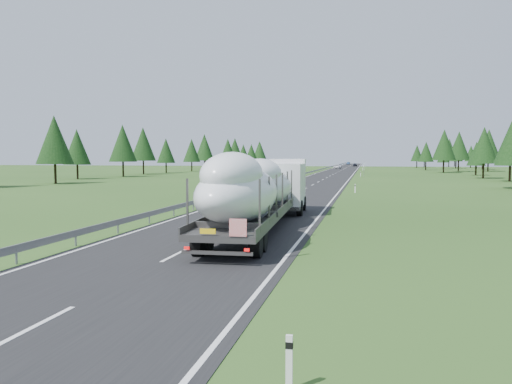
% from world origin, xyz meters
% --- Properties ---
extents(ground, '(400.00, 400.00, 0.00)m').
position_xyz_m(ground, '(0.00, 0.00, 0.00)').
color(ground, '#264717').
rests_on(ground, ground).
extents(road_surface, '(10.00, 400.00, 0.02)m').
position_xyz_m(road_surface, '(0.00, 100.00, 0.01)').
color(road_surface, black).
rests_on(road_surface, ground).
extents(guardrail, '(0.10, 400.00, 0.76)m').
position_xyz_m(guardrail, '(-5.30, 99.94, 0.60)').
color(guardrail, slate).
rests_on(guardrail, ground).
extents(marker_posts, '(0.13, 350.08, 1.00)m').
position_xyz_m(marker_posts, '(6.50, 155.00, 0.54)').
color(marker_posts, silver).
rests_on(marker_posts, ground).
extents(highway_sign, '(0.08, 0.90, 2.60)m').
position_xyz_m(highway_sign, '(7.20, 80.00, 1.81)').
color(highway_sign, slate).
rests_on(highway_sign, ground).
extents(tree_line_left, '(15.44, 256.53, 12.32)m').
position_xyz_m(tree_line_left, '(-44.38, 100.14, 7.09)').
color(tree_line_left, black).
rests_on(tree_line_left, ground).
extents(boat_truck, '(3.83, 21.44, 4.34)m').
position_xyz_m(boat_truck, '(1.89, -1.01, 2.37)').
color(boat_truck, silver).
rests_on(boat_truck, ground).
extents(distant_van, '(2.72, 5.31, 1.43)m').
position_xyz_m(distant_van, '(-2.58, 153.77, 0.72)').
color(distant_van, white).
rests_on(distant_van, ground).
extents(distant_car_dark, '(2.00, 4.45, 1.49)m').
position_xyz_m(distant_car_dark, '(2.58, 199.23, 0.74)').
color(distant_car_dark, black).
rests_on(distant_car_dark, ground).
extents(distant_car_blue, '(1.88, 4.58, 1.48)m').
position_xyz_m(distant_car_blue, '(-2.17, 252.36, 0.74)').
color(distant_car_blue, navy).
rests_on(distant_car_blue, ground).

